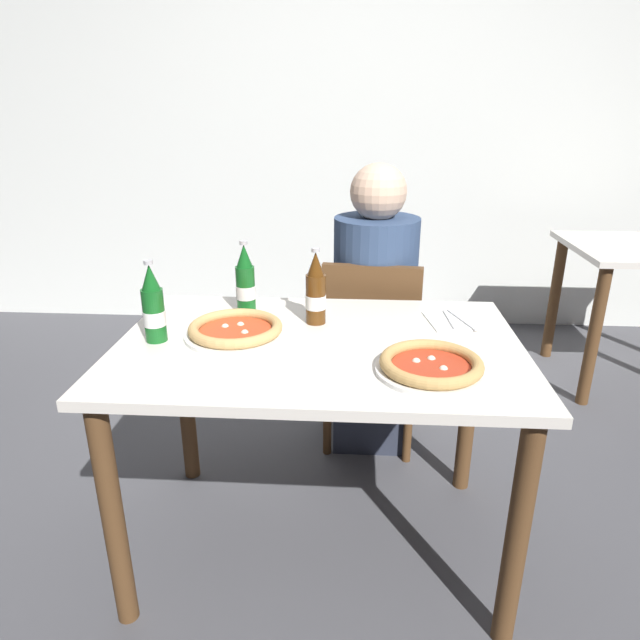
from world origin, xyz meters
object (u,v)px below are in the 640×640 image
chair_behind_table (372,344)px  pizza_marinara_far (431,365)px  pizza_margherita_near (236,330)px  beer_bottle_left (316,292)px  napkin_with_cutlery (456,320)px  beer_bottle_right (153,308)px  dining_table_main (319,376)px  diner_seated (374,317)px  beer_bottle_center (245,283)px

chair_behind_table → pizza_marinara_far: bearing=105.0°
pizza_margherita_near → beer_bottle_left: bearing=29.3°
pizza_margherita_near → napkin_with_cutlery: (0.69, 0.17, -0.02)m
beer_bottle_right → dining_table_main: bearing=2.4°
dining_table_main → pizza_marinara_far: size_ratio=4.11×
chair_behind_table → pizza_margherita_near: size_ratio=2.75×
chair_behind_table → pizza_margherita_near: 0.78m
dining_table_main → pizza_margherita_near: bearing=174.3°
dining_table_main → beer_bottle_left: beer_bottle_left is taller
chair_behind_table → dining_table_main: bearing=79.6°
diner_seated → beer_bottle_center: (-0.45, -0.42, 0.27)m
pizza_margherita_near → napkin_with_cutlery: bearing=14.0°
dining_table_main → pizza_margherita_near: (-0.26, 0.03, 0.14)m
dining_table_main → pizza_margherita_near: 0.29m
chair_behind_table → napkin_with_cutlery: chair_behind_table is taller
diner_seated → beer_bottle_right: 0.99m
diner_seated → napkin_with_cutlery: diner_seated is taller
dining_table_main → beer_bottle_right: size_ratio=4.86×
chair_behind_table → pizza_marinara_far: chair_behind_table is taller
dining_table_main → pizza_margherita_near: size_ratio=3.88×
diner_seated → beer_bottle_right: bearing=-134.6°
dining_table_main → beer_bottle_center: bearing=137.5°
chair_behind_table → pizza_margherita_near: bearing=59.3°
beer_bottle_left → beer_bottle_right: 0.50m
chair_behind_table → beer_bottle_left: bearing=72.1°
beer_bottle_left → beer_bottle_center: bearing=161.0°
pizza_marinara_far → beer_bottle_center: size_ratio=1.18×
dining_table_main → chair_behind_table: size_ratio=1.41×
pizza_marinara_far → beer_bottle_center: (-0.57, 0.43, 0.08)m
diner_seated → napkin_with_cutlery: 0.55m
beer_bottle_center → napkin_with_cutlery: beer_bottle_center is taller
dining_table_main → diner_seated: (0.19, 0.66, -0.05)m
chair_behind_table → beer_bottle_center: 0.69m
dining_table_main → napkin_with_cutlery: (0.44, 0.20, 0.12)m
pizza_marinara_far → beer_bottle_right: size_ratio=1.18×
diner_seated → pizza_marinara_far: diner_seated is taller
dining_table_main → diner_seated: size_ratio=0.99×
pizza_margherita_near → beer_bottle_center: size_ratio=1.25×
beer_bottle_right → napkin_with_cutlery: beer_bottle_right is taller
diner_seated → pizza_margherita_near: 0.80m
pizza_margherita_near → beer_bottle_center: 0.23m
dining_table_main → beer_bottle_right: (-0.49, -0.02, 0.22)m
pizza_margherita_near → pizza_marinara_far: 0.60m
chair_behind_table → beer_bottle_center: size_ratio=3.44×
diner_seated → napkin_with_cutlery: size_ratio=5.85×
beer_bottle_left → napkin_with_cutlery: bearing=5.1°
napkin_with_cutlery → dining_table_main: bearing=-155.6°
diner_seated → beer_bottle_left: bearing=-112.3°
beer_bottle_left → napkin_with_cutlery: size_ratio=1.19×
beer_bottle_center → napkin_with_cutlery: 0.71m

